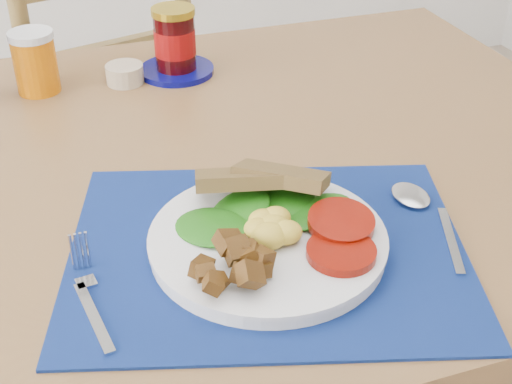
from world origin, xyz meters
TOP-DOWN VIEW (x-y plane):
  - table at (0.00, 0.20)m, footprint 1.40×0.90m
  - chair_far at (0.03, 0.88)m, footprint 0.49×0.48m
  - placemat at (0.11, -0.02)m, footprint 0.52×0.46m
  - breakfast_plate at (0.11, -0.03)m, footprint 0.26×0.26m
  - fork at (-0.09, -0.04)m, footprint 0.03×0.16m
  - spoon at (0.31, -0.02)m, footprint 0.06×0.18m
  - juice_glass at (-0.10, 0.49)m, footprint 0.07×0.07m
  - ramekin at (0.04, 0.48)m, footprint 0.06×0.06m
  - jam_on_saucer at (0.13, 0.49)m, footprint 0.13×0.13m

SIDE VIEW (x-z plane):
  - chair_far at x=0.03m, z-range 0.01..1.10m
  - table at x=0.00m, z-range 0.29..1.04m
  - placemat at x=0.11m, z-range 0.75..0.75m
  - fork at x=-0.09m, z-range 0.75..0.76m
  - spoon at x=0.31m, z-range 0.75..0.76m
  - ramekin at x=0.04m, z-range 0.75..0.78m
  - breakfast_plate at x=0.11m, z-range 0.74..0.80m
  - juice_glass at x=-0.10m, z-range 0.75..0.84m
  - jam_on_saucer at x=0.13m, z-range 0.74..0.86m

